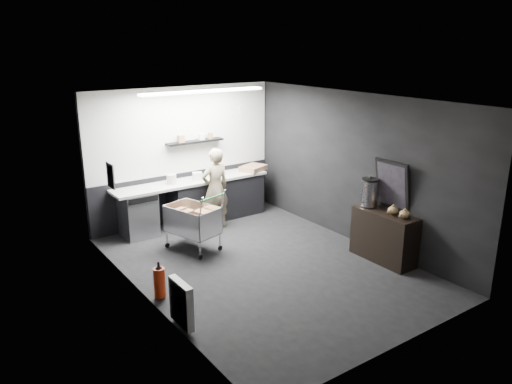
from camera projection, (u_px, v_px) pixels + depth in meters
floor at (264, 265)px, 8.18m from camera, size 5.50×5.50×0.00m
ceiling at (265, 99)px, 7.39m from camera, size 5.50×5.50×0.00m
wall_back at (183, 155)px, 9.94m from camera, size 5.50×0.00×5.50m
wall_front at (407, 243)px, 5.63m from camera, size 5.50×0.00×5.50m
wall_left at (144, 211)px, 6.69m from camera, size 0.00×5.50×5.50m
wall_right at (355, 169)px, 8.88m from camera, size 0.00×5.50×5.50m
kitchen_wall_panel at (183, 130)px, 9.78m from camera, size 3.95×0.02×1.70m
dado_panel at (186, 196)px, 10.17m from camera, size 3.95×0.02×1.00m
floating_shelf at (195, 142)px, 9.87m from camera, size 1.20×0.22×0.04m
wall_clock at (242, 110)px, 10.45m from camera, size 0.20×0.03×0.20m
poster at (110, 175)px, 7.66m from camera, size 0.02×0.30×0.40m
poster_red_band at (110, 171)px, 7.64m from camera, size 0.02×0.22×0.10m
radiator at (181, 303)px, 6.31m from camera, size 0.10×0.50×0.60m
ceiling_strip at (204, 91)px, 8.85m from camera, size 2.40×0.20×0.04m
prep_counter at (199, 200)px, 10.02m from camera, size 3.20×0.61×0.90m
person at (215, 189)px, 9.63m from camera, size 0.58×0.38×1.59m
shopping_cart at (192, 222)px, 8.69m from camera, size 0.84×1.13×1.07m
sideboard at (384, 229)px, 8.27m from camera, size 0.48×1.13×1.69m
fire_extinguisher at (159, 282)px, 7.06m from camera, size 0.17×0.17×0.55m
cardboard_box at (253, 168)px, 10.55m from camera, size 0.63×0.56×0.10m
pink_tub at (171, 179)px, 9.55m from camera, size 0.19×0.19×0.19m
white_container at (197, 176)px, 9.81m from camera, size 0.21×0.19×0.16m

